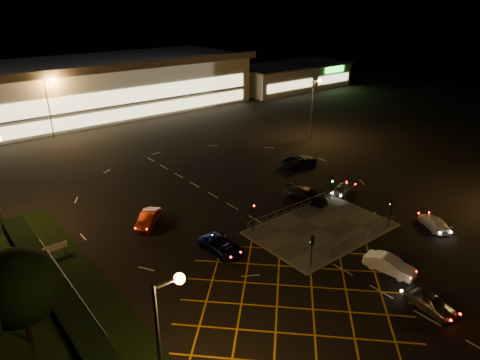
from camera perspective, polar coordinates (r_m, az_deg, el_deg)
ground at (r=45.49m, az=7.23°, el=-6.34°), size 180.00×180.00×0.00m
pedestrian_island at (r=45.63m, az=10.81°, el=-6.41°), size 14.00×9.00×0.12m
hedge at (r=40.08m, az=-24.13°, el=-12.02°), size 2.00×26.00×1.00m
supermarket at (r=95.22m, az=-20.68°, el=11.41°), size 72.00×26.50×10.50m
retail_unit_a at (r=112.09m, az=4.19°, el=13.25°), size 18.80×14.80×6.35m
retail_unit_b at (r=123.35m, az=9.85°, el=13.89°), size 14.80×14.80×6.35m
streetlight_sw at (r=23.00m, az=-9.80°, el=-20.16°), size 1.78×0.56×10.03m
streetlight_ne at (r=72.94m, az=9.88°, el=10.35°), size 1.78×0.56×10.03m
streetlight_far_left at (r=79.19m, az=-23.98°, el=9.72°), size 1.78×0.56×10.03m
streetlight_far_right at (r=98.63m, az=-1.03°, el=13.94°), size 1.78×0.56×10.03m
signal_sw at (r=38.27m, az=9.59°, el=-8.50°), size 0.28×0.30×3.15m
signal_se at (r=46.99m, az=19.53°, el=-3.33°), size 0.28×0.30×3.15m
signal_nw at (r=43.20m, az=1.76°, el=-4.27°), size 0.28×0.30×3.15m
signal_ne at (r=51.09m, az=12.09°, el=-0.32°), size 0.28×0.30×3.15m
tree_e at (r=32.48m, az=-27.49°, el=-12.64°), size 5.40×5.40×7.35m
car_near_silver at (r=37.17m, az=23.97°, el=-14.60°), size 1.95×4.21×1.40m
car_queue_white at (r=40.28m, az=19.31°, el=-10.62°), size 2.27×4.64×1.46m
car_left_blue at (r=40.86m, az=-2.53°, el=-8.74°), size 2.52×4.99×1.35m
car_far_dkgrey at (r=51.15m, az=8.91°, el=-1.99°), size 3.23×5.66×1.55m
car_right_silver at (r=54.03m, az=13.67°, el=-1.10°), size 4.25×2.48×1.36m
car_circ_red at (r=46.37m, az=-12.15°, el=-5.08°), size 4.28×4.17×1.46m
car_east_grey at (r=61.79m, az=7.90°, el=2.56°), size 5.76×2.86×1.57m
car_approach_white at (r=49.19m, az=24.47°, el=-5.21°), size 3.70×4.55×1.24m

